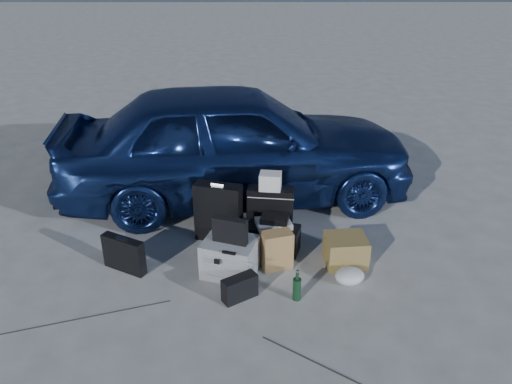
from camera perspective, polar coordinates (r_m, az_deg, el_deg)
ground at (r=5.21m, az=-2.08°, el=-10.75°), size 60.00×60.00×0.00m
car at (r=6.69m, az=-2.34°, el=5.70°), size 4.86×2.48×1.59m
pelican_case at (r=5.30m, az=-2.96°, el=-7.43°), size 0.65×0.59×0.39m
laptop_bag at (r=5.11m, az=-2.98°, el=-4.41°), size 0.37×0.21×0.27m
briefcase at (r=5.53m, az=-14.87°, el=-6.88°), size 0.49×0.33×0.39m
suitcase_left at (r=5.83m, az=-4.31°, el=-2.33°), size 0.58×0.33×0.71m
suitcase_right at (r=5.87m, az=1.63°, el=-2.43°), size 0.56×0.26×0.64m
white_carton at (r=5.67m, az=1.65°, el=1.25°), size 0.27×0.22×0.19m
duffel_bag at (r=5.70m, az=1.80°, el=-5.27°), size 0.67×0.43×0.31m
flat_box_white at (r=5.61m, az=2.01°, el=-3.62°), size 0.43×0.36×0.07m
flat_box_black at (r=5.57m, az=2.15°, el=-3.07°), size 0.34×0.27×0.07m
kraft_bag at (r=5.38m, az=2.39°, el=-6.64°), size 0.36×0.28×0.43m
cardboard_box at (r=5.55m, az=10.19°, el=-6.57°), size 0.46×0.41×0.33m
plastic_bag at (r=5.30m, az=10.65°, el=-9.41°), size 0.37×0.34×0.17m
messenger_bag at (r=4.98m, az=-1.88°, el=-10.90°), size 0.37×0.31×0.25m
green_bottle at (r=4.96m, az=4.71°, el=-10.60°), size 0.10×0.10×0.33m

